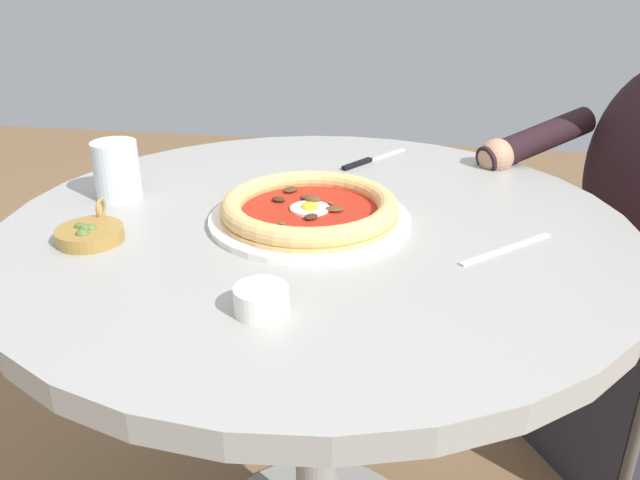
# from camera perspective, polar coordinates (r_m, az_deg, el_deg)

# --- Properties ---
(dining_table) EXTENTS (0.99, 0.99, 0.73)m
(dining_table) POSITION_cam_1_polar(r_m,az_deg,el_deg) (1.06, -0.33, -4.03)
(dining_table) COLOR #999993
(dining_table) RESTS_ON ground
(pizza_on_plate) EXTENTS (0.31, 0.31, 0.04)m
(pizza_on_plate) POSITION_cam_1_polar(r_m,az_deg,el_deg) (0.99, -0.93, 2.67)
(pizza_on_plate) COLOR white
(pizza_on_plate) RESTS_ON dining_table
(water_glass) EXTENTS (0.08, 0.08, 0.10)m
(water_glass) POSITION_cam_1_polar(r_m,az_deg,el_deg) (1.14, -17.67, 5.74)
(water_glass) COLOR silver
(water_glass) RESTS_ON dining_table
(steak_knife) EXTENTS (0.12, 0.17, 0.01)m
(steak_knife) POSITION_cam_1_polar(r_m,az_deg,el_deg) (1.29, 4.11, 7.03)
(steak_knife) COLOR silver
(steak_knife) RESTS_ON dining_table
(ramekin_capers) EXTENTS (0.07, 0.07, 0.03)m
(ramekin_capers) POSITION_cam_1_polar(r_m,az_deg,el_deg) (0.75, -5.26, -5.26)
(ramekin_capers) COLOR white
(ramekin_capers) RESTS_ON dining_table
(olive_pan) EXTENTS (0.10, 0.12, 0.04)m
(olive_pan) POSITION_cam_1_polar(r_m,az_deg,el_deg) (0.99, -19.89, 0.57)
(olive_pan) COLOR olive
(olive_pan) RESTS_ON dining_table
(fork_utensil) EXTENTS (0.14, 0.13, 0.00)m
(fork_utensil) POSITION_cam_1_polar(r_m,az_deg,el_deg) (0.94, 16.33, -0.76)
(fork_utensil) COLOR #BCBCC1
(fork_utensil) RESTS_ON dining_table
(diner_person) EXTENTS (0.58, 0.43, 1.10)m
(diner_person) POSITION_cam_1_polar(r_m,az_deg,el_deg) (1.51, 26.62, -2.92)
(diner_person) COLOR #282833
(diner_person) RESTS_ON ground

